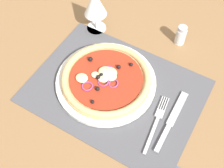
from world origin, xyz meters
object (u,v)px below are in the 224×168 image
pizza (106,78)px  fork (157,121)px  wine_glass (95,4)px  pepper_shaker (181,35)px  knife (172,120)px  plate (106,82)px

pizza → fork: bearing=-11.7°
wine_glass → pepper_shaker: (26.37, 8.01, -7.06)cm
fork → pizza: bearing=71.3°
fork → knife: bearing=-63.3°
pizza → fork: pizza is taller
knife → pepper_shaker: size_ratio=2.99×
fork → wine_glass: 40.14cm
pepper_shaker → knife: bearing=-71.0°
plate → fork: bearing=-11.7°
pizza → wine_glass: size_ratio=1.72×
knife → pepper_shaker: pepper_shaker is taller
fork → pepper_shaker: bearing=4.7°
pizza → pepper_shaker: (12.04, 25.78, 0.46)cm
wine_glass → pepper_shaker: size_ratio=2.22×
pizza → pepper_shaker: 28.45cm
plate → knife: plate is taller
plate → pizza: size_ratio=1.12×
pepper_shaker → plate: bearing=-114.9°
pizza → pepper_shaker: size_ratio=3.83×
pepper_shaker → wine_glass: bearing=-163.1°
plate → wine_glass: bearing=129.0°
fork → plate: bearing=71.3°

